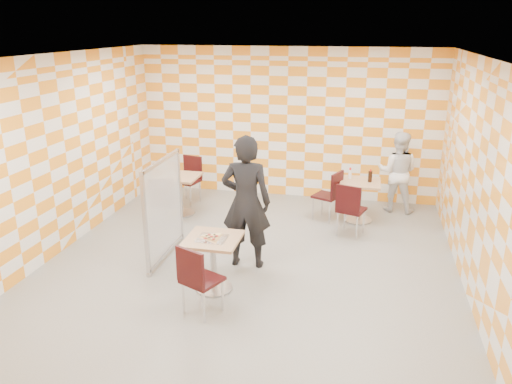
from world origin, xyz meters
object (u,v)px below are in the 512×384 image
Objects in this scene: empty_table at (180,188)px; chair_empty_far at (190,176)px; chair_empty_near at (163,198)px; chair_second_side at (331,192)px; sport_bottle at (350,174)px; soda_bottle at (370,176)px; chair_second_front at (350,206)px; man_white at (397,172)px; man_dark at (246,202)px; partition at (164,208)px; chair_main_front at (197,276)px; main_table at (213,255)px; second_table at (359,194)px.

chair_empty_far is at bearing 94.43° from empty_table.
chair_second_side is at bearing 19.23° from chair_empty_near.
soda_bottle is at bearing -21.10° from sport_bottle.
empty_table is 0.81× the size of chair_second_front.
man_white is at bearing 54.62° from soda_bottle.
chair_empty_far is 0.47× the size of man_dark.
partition is at bearing -78.87° from chair_empty_far.
chair_second_side is (1.32, 3.51, 0.00)m from chair_main_front.
chair_empty_near is 4.02× the size of soda_bottle.
chair_empty_far is 2.54m from partition.
second_table is (1.82, 2.95, 0.00)m from main_table.
sport_bottle reaches higher than chair_empty_near.
sport_bottle is at bearing 41.01° from partition.
man_white is 0.87m from soda_bottle.
chair_second_front is 0.95m from sport_bottle.
man_dark reaches higher than chair_empty_near.
main_table is at bearing -114.95° from chair_second_side.
chair_main_front is (1.44, -3.23, 0.04)m from empty_table.
man_dark is 8.52× the size of soda_bottle.
sport_bottle is at bearing -124.42° from man_dark.
main_table is at bearing 63.79° from man_white.
chair_second_front is at bearing -18.93° from chair_empty_far.
main_table is at bearing -38.06° from partition.
partition is (-2.83, -2.16, 0.28)m from second_table.
man_white reaches higher than main_table.
second_table is at bearing 79.73° from chair_second_front.
partition is at bearing 124.78° from chair_main_front.
main_table and empty_table have the same top height.
empty_table is 3.26× the size of soda_bottle.
chair_main_front is at bearing -69.15° from chair_empty_far.
chair_empty_near is 4.62× the size of sport_bottle.
chair_main_front is at bearing -110.61° from chair_second_side.
man_dark is at bearing -45.94° from empty_table.
chair_main_front is at bearing -55.22° from partition.
chair_second_side is at bearing 42.67° from man_white.
partition is 1.01× the size of man_white.
empty_table is at bearing 103.73° from partition.
chair_main_front is 4.21m from chair_empty_far.
second_table is 0.81× the size of chair_empty_far.
chair_second_side and chair_empty_near have the same top height.
chair_empty_near is 0.60× the size of man_white.
man_dark is at bearing 1.14° from partition.
chair_empty_far is 4.00m from man_white.
man_dark is at bearing -136.32° from chair_second_front.
chair_empty_far is at bearing 176.55° from sport_bottle.
chair_main_front and chair_empty_far have the same top height.
chair_empty_far is 4.02× the size of soda_bottle.
main_table is 1.00× the size of second_table.
chair_empty_far is (-0.01, 1.40, 0.00)m from chair_empty_near.
second_table is 3.47m from chair_empty_near.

